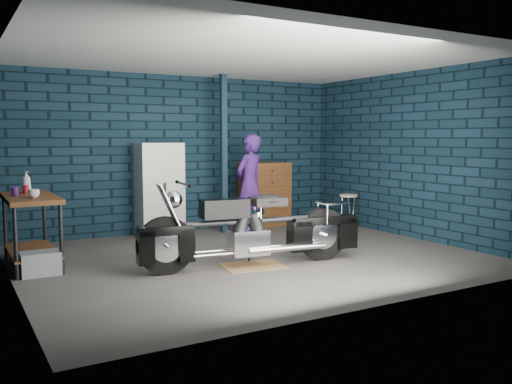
% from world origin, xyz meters
% --- Properties ---
extents(ground, '(6.00, 6.00, 0.00)m').
position_xyz_m(ground, '(0.00, 0.00, 0.00)').
color(ground, '#4D4A48').
rests_on(ground, ground).
extents(room_walls, '(6.02, 5.01, 2.71)m').
position_xyz_m(room_walls, '(0.00, 0.55, 1.90)').
color(room_walls, '#0E232F').
rests_on(room_walls, ground).
extents(support_post, '(0.10, 0.10, 2.70)m').
position_xyz_m(support_post, '(0.55, 1.95, 1.35)').
color(support_post, '#112736').
rests_on(support_post, ground).
extents(workbench, '(0.60, 1.40, 0.91)m').
position_xyz_m(workbench, '(-2.68, 0.93, 0.46)').
color(workbench, brown).
rests_on(workbench, ground).
extents(drip_mat, '(0.85, 0.68, 0.01)m').
position_xyz_m(drip_mat, '(-0.24, -0.46, 0.00)').
color(drip_mat, olive).
rests_on(drip_mat, ground).
extents(motorcycle, '(2.57, 1.03, 1.10)m').
position_xyz_m(motorcycle, '(-0.24, -0.46, 0.55)').
color(motorcycle, black).
rests_on(motorcycle, ground).
extents(person, '(0.73, 0.62, 1.69)m').
position_xyz_m(person, '(0.88, 1.64, 0.84)').
color(person, '#49217C').
rests_on(person, ground).
extents(storage_bin, '(0.45, 0.32, 0.28)m').
position_xyz_m(storage_bin, '(-2.66, 0.43, 0.14)').
color(storage_bin, gray).
rests_on(storage_bin, ground).
extents(locker, '(0.72, 0.52, 1.55)m').
position_xyz_m(locker, '(-0.51, 2.23, 0.77)').
color(locker, silver).
rests_on(locker, ground).
extents(tool_chest, '(0.88, 0.49, 1.17)m').
position_xyz_m(tool_chest, '(1.55, 2.23, 0.59)').
color(tool_chest, brown).
rests_on(tool_chest, ground).
extents(shop_stool, '(0.35, 0.35, 0.60)m').
position_xyz_m(shop_stool, '(2.78, 1.33, 0.30)').
color(shop_stool, beige).
rests_on(shop_stool, ground).
extents(cup_a, '(0.16, 0.16, 0.11)m').
position_xyz_m(cup_a, '(-2.68, 0.62, 0.96)').
color(cup_a, beige).
rests_on(cup_a, workbench).
extents(mug_purple, '(0.11, 0.11, 0.11)m').
position_xyz_m(mug_purple, '(-2.85, 0.93, 0.97)').
color(mug_purple, '#531A68').
rests_on(mug_purple, workbench).
extents(mug_red, '(0.10, 0.10, 0.11)m').
position_xyz_m(mug_red, '(-2.69, 1.23, 0.96)').
color(mug_red, maroon).
rests_on(mug_red, workbench).
extents(bottle, '(0.15, 0.15, 0.29)m').
position_xyz_m(bottle, '(-2.67, 1.31, 1.06)').
color(bottle, gray).
rests_on(bottle, workbench).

